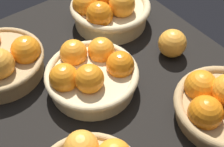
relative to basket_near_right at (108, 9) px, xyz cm
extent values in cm
cube|color=black|center=(-20.23, 16.10, -6.57)|extent=(84.00, 72.00, 3.00)
cylinder|color=#D3BC8C|center=(-0.02, -0.80, -2.11)|extent=(21.92, 21.92, 5.93)
torus|color=#D3BC8C|center=(-0.02, -0.80, 0.86)|extent=(24.12, 24.12, 2.20)
sphere|color=orange|center=(3.57, 5.69, 1.91)|extent=(7.75, 7.75, 7.75)
sphere|color=orange|center=(-4.06, -1.95, 3.33)|extent=(7.75, 7.75, 7.75)
sphere|color=orange|center=(-3.04, 5.33, 2.27)|extent=(7.75, 7.75, 7.75)
cylinder|color=tan|center=(0.32, 34.92, -2.48)|extent=(22.18, 22.18, 5.18)
sphere|color=orange|center=(-2.91, 28.18, 1.38)|extent=(7.78, 7.78, 7.78)
cylinder|color=#D3BC8C|center=(-18.29, 18.47, -2.59)|extent=(21.49, 21.49, 4.96)
torus|color=#D3BC8C|center=(-18.29, 18.47, -0.11)|extent=(23.37, 23.37, 1.88)
sphere|color=orange|center=(-20.95, 20.84, 2.00)|extent=(7.06, 7.06, 7.06)
sphere|color=orange|center=(-21.02, 11.76, 0.99)|extent=(7.06, 7.06, 7.06)
sphere|color=orange|center=(-13.91, 12.43, 0.80)|extent=(7.06, 7.06, 7.06)
sphere|color=orange|center=(-10.77, 18.83, 1.19)|extent=(7.06, 7.06, 7.06)
sphere|color=orange|center=(-16.72, 25.25, 1.47)|extent=(7.06, 7.06, 7.06)
cylinder|color=tan|center=(-44.16, -0.91, -2.94)|extent=(21.90, 21.90, 4.26)
sphere|color=orange|center=(-43.22, 5.50, 0.63)|extent=(7.81, 7.81, 7.81)
sphere|color=orange|center=(-37.28, 0.44, 0.31)|extent=(7.81, 7.81, 7.81)
sphere|color=#F49E33|center=(-21.47, -5.95, -1.17)|extent=(7.81, 7.81, 7.81)
camera|label=1|loc=(-63.29, 45.87, 57.95)|focal=51.25mm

